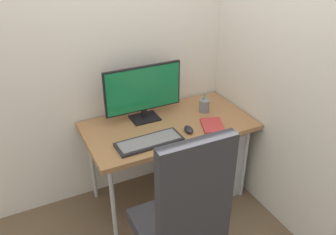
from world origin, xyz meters
The scene contains 11 objects.
ground_plane centered at (0.00, 0.00, 0.00)m, with size 8.00×8.00×0.00m, color brown.
wall_back centered at (0.00, 0.37, 1.40)m, with size 2.84×0.04×2.80m, color silver.
wall_side_right centered at (0.67, -0.22, 1.40)m, with size 0.04×2.24×2.80m, color silver.
desk centered at (0.00, 0.00, 0.67)m, with size 1.29×0.68×0.72m.
office_chair centered at (-0.31, -0.82, 0.60)m, with size 0.55×0.57×1.19m.
filing_cabinet centered at (0.35, -0.01, 0.31)m, with size 0.47×0.52×0.61m.
monitor centered at (-0.13, 0.17, 0.96)m, with size 0.62×0.17×0.44m.
keyboard centered at (-0.24, -0.18, 0.73)m, with size 0.48×0.19×0.02m.
mouse centered at (0.08, -0.17, 0.74)m, with size 0.06×0.11×0.04m, color black.
pen_holder centered at (0.35, 0.06, 0.77)m, with size 0.08×0.08×0.17m.
notebook centered at (0.28, -0.19, 0.73)m, with size 0.16×0.22×0.02m, color #B23333.
Camera 1 is at (-1.06, -2.12, 2.09)m, focal length 37.95 mm.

